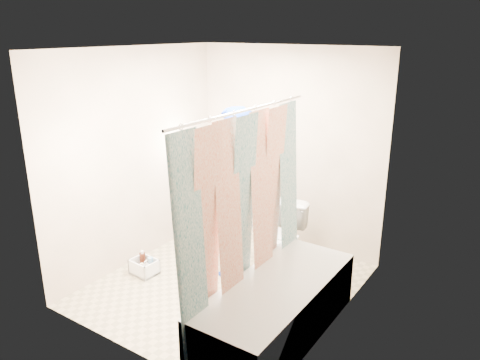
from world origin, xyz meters
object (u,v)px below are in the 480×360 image
Objects in this scene: bathtub at (276,307)px; plumber at (232,192)px; cleaning_caddy at (145,268)px; toilet at (282,237)px.

plumber is at bearing 143.11° from bathtub.
cleaning_caddy is at bearing -76.95° from plumber.
plumber is (-0.98, 0.74, 0.64)m from bathtub.
cleaning_caddy is (-0.73, -0.62, -0.83)m from plumber.
plumber reaches higher than toilet.
bathtub is 1.26m from toilet.
plumber reaches higher than bathtub.
plumber is at bearing -143.48° from toilet.
bathtub is at bearing -68.93° from toilet.
cleaning_caddy is at bearing -144.74° from toilet.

